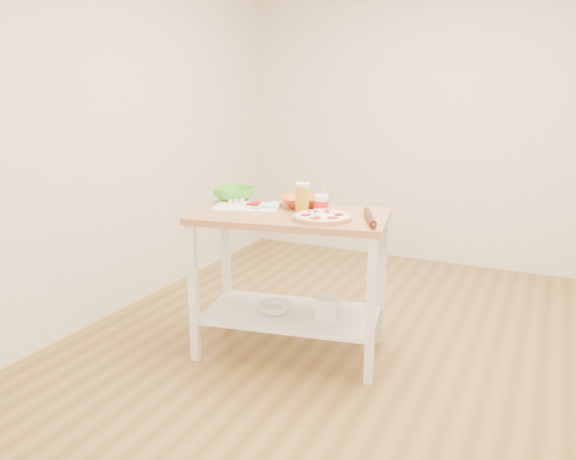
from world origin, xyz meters
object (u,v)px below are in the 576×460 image
(orange_bowl, at_px, (301,202))
(shelf_bin, at_px, (327,307))
(knife, at_px, (246,200))
(pizza, at_px, (322,217))
(prep_island, at_px, (291,253))
(spatula, at_px, (264,207))
(yogurt_tub, at_px, (321,204))
(beer_pint, at_px, (302,197))
(green_bowl, at_px, (234,194))
(cutting_board, at_px, (247,206))
(rolling_pin, at_px, (370,218))
(shelf_glass_bowl, at_px, (274,308))

(orange_bowl, relative_size, shelf_bin, 2.02)
(orange_bowl, bearing_deg, knife, -173.28)
(pizza, bearing_deg, prep_island, 162.69)
(orange_bowl, xyz_separation_m, shelf_bin, (0.25, -0.17, -0.61))
(spatula, height_order, knife, knife)
(orange_bowl, bearing_deg, yogurt_tub, -29.22)
(beer_pint, relative_size, shelf_bin, 1.35)
(prep_island, xyz_separation_m, knife, (-0.39, 0.16, 0.27))
(pizza, relative_size, knife, 1.24)
(prep_island, height_order, green_bowl, green_bowl)
(pizza, xyz_separation_m, knife, (-0.63, 0.23, 0.00))
(orange_bowl, distance_m, green_bowl, 0.48)
(shelf_bin, bearing_deg, cutting_board, 179.65)
(shelf_bin, bearing_deg, pizza, -89.00)
(yogurt_tub, relative_size, shelf_bin, 1.44)
(green_bowl, distance_m, rolling_pin, 1.01)
(knife, distance_m, orange_bowl, 0.38)
(orange_bowl, bearing_deg, rolling_pin, -20.49)
(knife, distance_m, rolling_pin, 0.90)
(prep_island, relative_size, knife, 4.61)
(spatula, bearing_deg, yogurt_tub, 6.17)
(prep_island, relative_size, shelf_glass_bowl, 6.26)
(beer_pint, bearing_deg, spatula, -165.32)
(pizza, height_order, cutting_board, pizza)
(spatula, distance_m, shelf_bin, 0.73)
(cutting_board, height_order, beer_pint, beer_pint)
(knife, height_order, yogurt_tub, yogurt_tub)
(orange_bowl, xyz_separation_m, beer_pint, (0.07, -0.13, 0.06))
(cutting_board, xyz_separation_m, shelf_bin, (0.55, -0.00, -0.58))
(cutting_board, height_order, knife, cutting_board)
(prep_island, xyz_separation_m, pizza, (0.24, -0.07, 0.27))
(green_bowl, height_order, rolling_pin, green_bowl)
(knife, xyz_separation_m, green_bowl, (-0.11, 0.03, 0.03))
(prep_island, height_order, rolling_pin, rolling_pin)
(spatula, xyz_separation_m, green_bowl, (-0.32, 0.17, 0.03))
(spatula, relative_size, beer_pint, 0.84)
(prep_island, height_order, orange_bowl, orange_bowl)
(knife, bearing_deg, orange_bowl, 4.14)
(beer_pint, distance_m, yogurt_tub, 0.12)
(pizza, height_order, knife, pizza)
(knife, distance_m, shelf_bin, 0.87)
(prep_island, xyz_separation_m, beer_pint, (0.04, 0.07, 0.34))
(pizza, distance_m, yogurt_tub, 0.20)
(cutting_board, distance_m, beer_pint, 0.38)
(knife, bearing_deg, shelf_bin, -13.58)
(orange_bowl, height_order, rolling_pin, orange_bowl)
(knife, xyz_separation_m, yogurt_tub, (0.55, -0.05, 0.04))
(orange_bowl, xyz_separation_m, shelf_glass_bowl, (-0.07, -0.25, -0.64))
(pizza, xyz_separation_m, shelf_glass_bowl, (-0.32, 0.02, -0.62))
(prep_island, height_order, shelf_bin, prep_island)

